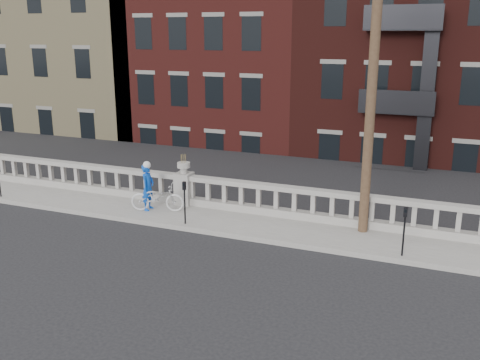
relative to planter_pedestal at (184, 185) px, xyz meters
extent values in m
plane|color=black|center=(0.00, -3.95, -0.83)|extent=(120.00, 120.00, 0.00)
cube|color=gray|center=(0.00, -0.95, -0.76)|extent=(32.00, 2.20, 0.15)
cube|color=gray|center=(0.00, 0.00, -0.56)|extent=(28.00, 0.34, 0.25)
cube|color=gray|center=(0.00, 0.00, 0.27)|extent=(28.00, 0.34, 0.16)
cube|color=gray|center=(0.00, 0.00, -0.13)|extent=(0.55, 0.55, 1.10)
cylinder|color=gray|center=(0.00, 0.00, 0.52)|extent=(0.24, 0.24, 0.20)
cylinder|color=gray|center=(0.00, 0.00, 0.70)|extent=(0.44, 0.44, 0.18)
cube|color=#605E59|center=(0.00, 0.35, -3.26)|extent=(36.00, 0.50, 5.15)
cube|color=black|center=(0.00, 22.00, -6.08)|extent=(80.00, 44.00, 0.50)
cube|color=#595651|center=(-2.00, 4.50, -3.83)|extent=(16.00, 7.00, 4.00)
cube|color=tan|center=(-17.00, 17.00, 4.17)|extent=(18.00, 16.00, 20.00)
cube|color=#4D1916|center=(-4.00, 16.00, 1.17)|extent=(10.00, 14.00, 14.00)
cube|color=#36110E|center=(6.00, 16.00, 1.92)|extent=(10.00, 14.00, 15.50)
cylinder|color=#422D1E|center=(6.20, -0.35, 4.32)|extent=(0.28, 0.28, 10.00)
cylinder|color=black|center=(0.97, -1.80, -0.13)|extent=(0.05, 0.05, 1.10)
cube|color=black|center=(0.97, -1.80, 0.55)|extent=(0.10, 0.08, 0.26)
cube|color=black|center=(0.97, -1.85, 0.59)|extent=(0.06, 0.01, 0.08)
cylinder|color=black|center=(7.49, -1.80, -0.13)|extent=(0.05, 0.05, 1.10)
cube|color=black|center=(7.49, -1.80, 0.55)|extent=(0.10, 0.08, 0.26)
cube|color=black|center=(7.49, -1.85, 0.59)|extent=(0.06, 0.01, 0.08)
imported|color=silver|center=(-0.46, -1.04, -0.21)|extent=(1.88, 1.11, 0.93)
imported|color=#0C45B9|center=(-0.82, -1.03, 0.10)|extent=(0.40, 0.59, 1.56)
camera|label=1|loc=(8.46, -15.67, 5.10)|focal=40.00mm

